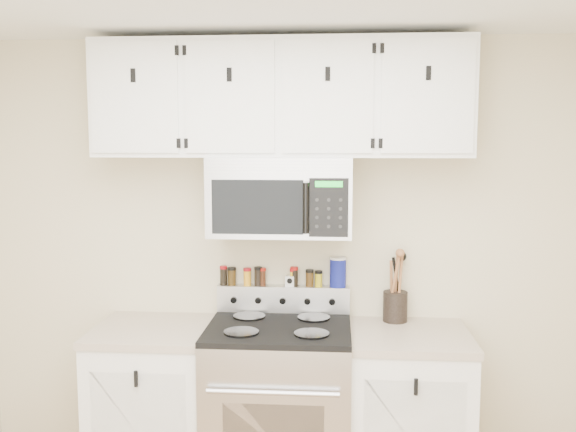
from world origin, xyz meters
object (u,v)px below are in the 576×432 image
object	(u,v)px
utensil_crock	(395,304)
salt_canister	(338,272)
range	(279,409)
microwave	(281,196)

from	to	relation	value
utensil_crock	salt_canister	size ratio (longest dim) A/B	2.31
range	utensil_crock	bearing A→B (deg)	20.14
salt_canister	range	bearing A→B (deg)	-137.78
microwave	range	bearing A→B (deg)	-90.23
utensil_crock	salt_canister	distance (m)	0.37
salt_canister	utensil_crock	bearing A→B (deg)	-8.84
microwave	utensil_crock	xyz separation A→B (m)	(0.63, 0.11, -0.61)
microwave	utensil_crock	size ratio (longest dim) A/B	1.92
range	utensil_crock	world-z (taller)	utensil_crock
range	utensil_crock	distance (m)	0.86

